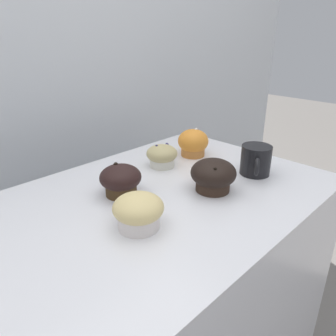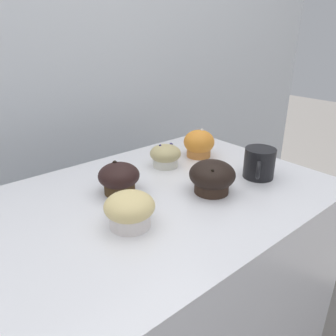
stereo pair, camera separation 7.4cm
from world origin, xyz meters
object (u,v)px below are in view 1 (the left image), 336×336
at_px(muffin_front_center, 138,211).
at_px(muffin_back_right, 121,180).
at_px(muffin_front_right, 193,143).
at_px(muffin_front_left, 162,156).
at_px(muffin_back_left, 213,175).
at_px(coffee_cup, 256,160).

relative_size(muffin_front_center, muffin_back_right, 1.03).
xyz_separation_m(muffin_front_center, muffin_front_right, (0.42, 0.20, 0.00)).
bearing_deg(muffin_front_left, muffin_back_right, -163.88).
xyz_separation_m(muffin_back_left, coffee_cup, (0.17, -0.02, 0.00)).
relative_size(muffin_front_center, coffee_cup, 0.91).
bearing_deg(muffin_front_center, muffin_back_right, 65.44).
height_order(muffin_back_left, coffee_cup, same).
height_order(muffin_back_right, muffin_front_left, muffin_back_right).
height_order(muffin_back_left, muffin_back_right, muffin_back_left).
bearing_deg(coffee_cup, muffin_front_right, 92.58).
distance_m(muffin_back_left, coffee_cup, 0.17).
xyz_separation_m(muffin_front_left, coffee_cup, (0.15, -0.24, 0.01)).
bearing_deg(muffin_front_left, coffee_cup, -57.53).
height_order(muffin_front_center, muffin_back_right, muffin_back_right).
bearing_deg(muffin_front_right, muffin_back_right, -171.23).
relative_size(muffin_back_right, coffee_cup, 0.89).
relative_size(muffin_front_left, coffee_cup, 0.80).
height_order(muffin_front_center, muffin_front_right, muffin_front_right).
relative_size(muffin_back_right, muffin_front_right, 1.05).
bearing_deg(muffin_back_left, muffin_back_right, 140.39).
bearing_deg(muffin_back_right, muffin_front_left, 16.12).
bearing_deg(muffin_front_center, coffee_cup, -3.95).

